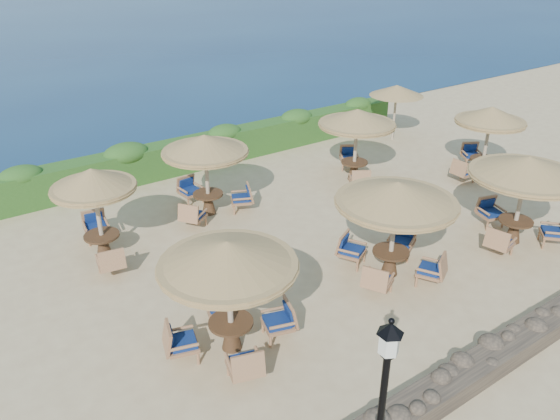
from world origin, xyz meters
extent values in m
plane|color=tan|center=(0.00, 0.00, 0.00)|extent=(120.00, 120.00, 0.00)
cube|color=#214A17|center=(0.00, 7.20, 0.60)|extent=(18.00, 0.90, 1.20)
cube|color=brown|center=(0.00, -6.20, 0.22)|extent=(15.00, 0.65, 0.44)
cylinder|color=black|center=(-4.80, -6.80, 1.55)|extent=(0.11, 0.11, 2.40)
cylinder|color=silver|center=(-4.80, -6.80, 2.98)|extent=(0.30, 0.30, 0.36)
cone|color=black|center=(-4.80, -6.80, 3.22)|extent=(0.40, 0.40, 0.18)
cylinder|color=tan|center=(7.80, 5.20, 1.10)|extent=(0.10, 0.10, 2.20)
cone|color=olive|center=(7.80, 5.20, 2.18)|extent=(2.30, 2.30, 0.45)
cylinder|color=tan|center=(-4.97, -2.59, 1.20)|extent=(0.12, 0.12, 2.40)
cone|color=olive|center=(-4.97, -2.59, 2.38)|extent=(2.89, 2.89, 0.55)
cylinder|color=olive|center=(-4.97, -2.59, 2.10)|extent=(2.84, 2.84, 0.14)
cylinder|color=#4A2F1A|center=(-4.97, -2.59, 0.68)|extent=(0.96, 0.96, 0.06)
cone|color=#4A2F1A|center=(-4.97, -2.59, 0.33)|extent=(0.44, 0.44, 0.64)
cylinder|color=tan|center=(-0.09, -2.46, 1.20)|extent=(0.12, 0.12, 2.40)
cone|color=olive|center=(-0.09, -2.46, 2.38)|extent=(3.10, 3.10, 0.55)
cylinder|color=olive|center=(-0.09, -2.46, 2.10)|extent=(3.04, 3.04, 0.14)
cylinder|color=#4A2F1A|center=(-0.09, -2.46, 0.68)|extent=(0.96, 0.96, 0.06)
cone|color=#4A2F1A|center=(-0.09, -2.46, 0.33)|extent=(0.44, 0.44, 0.64)
cylinder|color=tan|center=(4.11, -3.29, 1.20)|extent=(0.12, 0.12, 2.40)
cone|color=olive|center=(4.11, -3.29, 2.38)|extent=(3.13, 3.13, 0.55)
cylinder|color=olive|center=(4.11, -3.29, 2.10)|extent=(3.07, 3.07, 0.14)
cylinder|color=#4A2F1A|center=(4.11, -3.29, 0.68)|extent=(0.96, 0.96, 0.06)
cone|color=#4A2F1A|center=(4.11, -3.29, 0.33)|extent=(0.44, 0.44, 0.64)
cylinder|color=tan|center=(-5.96, 2.70, 1.20)|extent=(0.12, 0.12, 2.40)
cone|color=olive|center=(-5.96, 2.70, 2.38)|extent=(2.25, 2.25, 0.55)
cylinder|color=olive|center=(-5.96, 2.70, 2.10)|extent=(2.20, 2.20, 0.14)
cylinder|color=#4A2F1A|center=(-5.96, 2.70, 0.68)|extent=(0.96, 0.96, 0.06)
cone|color=#4A2F1A|center=(-5.96, 2.70, 0.33)|extent=(0.44, 0.44, 0.64)
cylinder|color=tan|center=(-2.29, 3.43, 1.20)|extent=(0.12, 0.12, 2.40)
cone|color=olive|center=(-2.29, 3.43, 2.38)|extent=(2.70, 2.70, 0.55)
cylinder|color=olive|center=(-2.29, 3.43, 2.10)|extent=(2.64, 2.64, 0.14)
cylinder|color=#4A2F1A|center=(-2.29, 3.43, 0.68)|extent=(0.96, 0.96, 0.06)
cone|color=#4A2F1A|center=(-2.29, 3.43, 0.33)|extent=(0.44, 0.44, 0.64)
cylinder|color=tan|center=(3.39, 2.82, 1.20)|extent=(0.12, 0.12, 2.40)
cone|color=olive|center=(3.39, 2.82, 2.38)|extent=(2.75, 2.75, 0.55)
cylinder|color=olive|center=(3.39, 2.82, 2.10)|extent=(2.70, 2.70, 0.14)
cylinder|color=#4A2F1A|center=(3.39, 2.82, 0.68)|extent=(0.96, 0.96, 0.06)
cone|color=#4A2F1A|center=(3.39, 2.82, 0.33)|extent=(0.44, 0.44, 0.64)
cylinder|color=tan|center=(7.50, 0.33, 1.20)|extent=(0.12, 0.12, 2.40)
cone|color=olive|center=(7.50, 0.33, 2.38)|extent=(2.49, 2.49, 0.55)
cylinder|color=olive|center=(7.50, 0.33, 2.10)|extent=(2.44, 2.44, 0.14)
cylinder|color=#4A2F1A|center=(7.50, 0.33, 0.68)|extent=(0.96, 0.96, 0.06)
cone|color=#4A2F1A|center=(7.50, 0.33, 0.33)|extent=(0.44, 0.44, 0.64)
camera|label=1|loc=(-9.42, -10.78, 7.97)|focal=35.00mm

